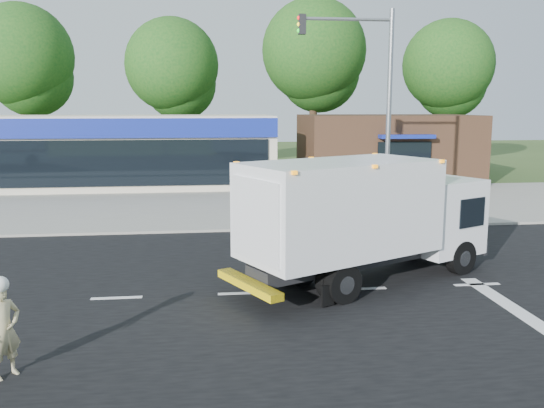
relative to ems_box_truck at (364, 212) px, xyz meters
name	(u,v)px	position (x,y,z in m)	size (l,w,h in m)	color
ground	(362,289)	(-0.15, -0.59, -1.85)	(120.00, 120.00, 0.00)	#385123
road_asphalt	(362,289)	(-0.15, -0.59, -1.85)	(60.00, 14.00, 0.02)	black
sidewalk	(306,222)	(-0.15, 7.61, -1.79)	(60.00, 2.40, 0.12)	gray
parking_apron	(285,200)	(-0.15, 13.41, -1.84)	(60.00, 9.00, 0.02)	gray
lane_markings	(436,305)	(1.20, -1.94, -1.83)	(55.20, 7.00, 0.01)	silver
ems_box_truck	(364,212)	(0.00, 0.00, 0.00)	(7.47, 5.23, 3.21)	black
emergency_worker	(4,328)	(-7.38, -4.47, -0.98)	(0.69, 0.72, 1.76)	tan
retail_strip_mall	(113,151)	(-9.15, 19.34, 0.16)	(18.00, 6.20, 4.00)	beige
brown_storefront	(387,149)	(6.85, 19.39, 0.15)	(10.00, 6.70, 4.00)	#382316
traffic_signal_pole	(372,95)	(2.21, 7.01, 3.07)	(3.51, 0.25, 8.00)	gray
background_trees	(246,65)	(-0.99, 27.57, 5.53)	(36.77, 7.39, 12.10)	#332114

